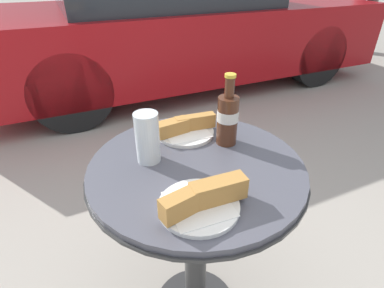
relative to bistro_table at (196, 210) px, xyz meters
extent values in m
cylinder|color=#333333|center=(0.00, 0.00, -0.19)|extent=(0.08, 0.08, 0.73)
cylinder|color=#333333|center=(0.00, 0.00, 0.17)|extent=(0.67, 0.67, 0.01)
cylinder|color=#4C4C56|center=(0.00, 0.00, 0.18)|extent=(0.66, 0.66, 0.02)
cylinder|color=#4C2819|center=(0.14, 0.07, 0.27)|extent=(0.07, 0.07, 0.16)
cylinder|color=silver|center=(0.14, 0.07, 0.29)|extent=(0.07, 0.07, 0.04)
cylinder|color=#4C2819|center=(0.14, 0.07, 0.39)|extent=(0.03, 0.03, 0.07)
cylinder|color=gold|center=(0.14, 0.07, 0.42)|extent=(0.04, 0.04, 0.01)
cylinder|color=silver|center=(-0.12, 0.08, 0.25)|extent=(0.07, 0.07, 0.12)
cylinder|color=silver|center=(-0.12, 0.08, 0.27)|extent=(0.07, 0.07, 0.16)
cylinder|color=white|center=(-0.08, -0.18, 0.20)|extent=(0.20, 0.20, 0.01)
cube|color=white|center=(-0.08, -0.18, 0.20)|extent=(0.16, 0.16, 0.00)
cube|color=#B77F3D|center=(-0.12, -0.19, 0.23)|extent=(0.13, 0.06, 0.06)
cube|color=#B77F3D|center=(-0.03, -0.18, 0.23)|extent=(0.14, 0.05, 0.06)
cylinder|color=white|center=(0.04, 0.18, 0.20)|extent=(0.20, 0.20, 0.01)
cube|color=white|center=(0.04, 0.18, 0.20)|extent=(0.16, 0.16, 0.00)
cube|color=#B77F3D|center=(-0.01, 0.18, 0.23)|extent=(0.12, 0.06, 0.05)
cube|color=#B77F3D|center=(0.08, 0.18, 0.23)|extent=(0.15, 0.05, 0.05)
cube|color=#9E0F14|center=(1.11, 2.76, -0.03)|extent=(4.43, 1.85, 0.70)
cylinder|color=black|center=(2.48, 3.57, -0.23)|extent=(0.69, 0.22, 0.69)
cylinder|color=black|center=(2.48, 1.95, -0.23)|extent=(0.69, 0.22, 0.69)
cylinder|color=black|center=(-0.27, 3.57, -0.23)|extent=(0.69, 0.22, 0.69)
cylinder|color=black|center=(-0.27, 1.95, -0.23)|extent=(0.69, 0.22, 0.69)
cylinder|color=brown|center=(4.23, 2.96, -0.16)|extent=(0.16, 0.16, 0.83)
cylinder|color=brown|center=(4.39, 2.86, -0.16)|extent=(0.16, 0.16, 0.83)
camera|label=1|loc=(-0.32, -0.67, 0.71)|focal=28.00mm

